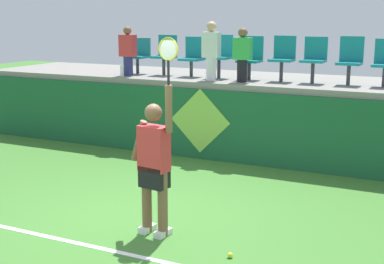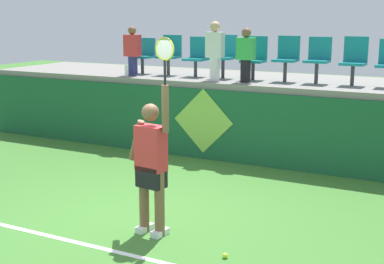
% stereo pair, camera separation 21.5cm
% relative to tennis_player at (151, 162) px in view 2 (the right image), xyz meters
% --- Properties ---
extents(ground_plane, '(40.00, 40.00, 0.00)m').
position_rel_tennis_player_xyz_m(ground_plane, '(-0.42, 0.33, -0.96)').
color(ground_plane, '#3D752D').
extents(court_back_wall, '(12.38, 0.20, 1.39)m').
position_rel_tennis_player_xyz_m(court_back_wall, '(-0.42, 3.78, -0.27)').
color(court_back_wall, '#195633').
rests_on(court_back_wall, ground_plane).
extents(spectator_platform, '(12.38, 2.50, 0.12)m').
position_rel_tennis_player_xyz_m(spectator_platform, '(-0.42, 4.98, 0.48)').
color(spectator_platform, gray).
rests_on(spectator_platform, court_back_wall).
extents(court_baseline_stripe, '(11.14, 0.08, 0.01)m').
position_rel_tennis_player_xyz_m(court_baseline_stripe, '(-0.42, -0.69, -0.96)').
color(court_baseline_stripe, white).
rests_on(court_baseline_stripe, ground_plane).
extents(tennis_player, '(0.75, 0.31, 2.54)m').
position_rel_tennis_player_xyz_m(tennis_player, '(0.00, 0.00, 0.00)').
color(tennis_player, white).
rests_on(tennis_player, ground_plane).
extents(tennis_ball, '(0.07, 0.07, 0.07)m').
position_rel_tennis_player_xyz_m(tennis_ball, '(1.14, -0.24, -0.93)').
color(tennis_ball, '#D1E533').
rests_on(tennis_ball, ground_plane).
extents(water_bottle, '(0.07, 0.07, 0.24)m').
position_rel_tennis_player_xyz_m(water_bottle, '(-3.02, 3.93, 0.66)').
color(water_bottle, white).
rests_on(water_bottle, spectator_platform).
extents(stadium_chair_0, '(0.44, 0.42, 0.78)m').
position_rel_tennis_player_xyz_m(stadium_chair_0, '(-3.02, 4.65, 0.98)').
color(stadium_chair_0, '#38383D').
rests_on(stadium_chair_0, spectator_platform).
extents(stadium_chair_1, '(0.44, 0.42, 0.86)m').
position_rel_tennis_player_xyz_m(stadium_chair_1, '(-2.36, 4.65, 1.02)').
color(stadium_chair_1, '#38383D').
rests_on(stadium_chair_1, spectator_platform).
extents(stadium_chair_2, '(0.44, 0.42, 0.83)m').
position_rel_tennis_player_xyz_m(stadium_chair_2, '(-1.70, 4.65, 0.99)').
color(stadium_chair_2, '#38383D').
rests_on(stadium_chair_2, spectator_platform).
extents(stadium_chair_3, '(0.44, 0.42, 0.88)m').
position_rel_tennis_player_xyz_m(stadium_chair_3, '(-1.07, 4.65, 1.04)').
color(stadium_chair_3, '#38383D').
rests_on(stadium_chair_3, spectator_platform).
extents(stadium_chair_4, '(0.44, 0.42, 0.87)m').
position_rel_tennis_player_xyz_m(stadium_chair_4, '(-0.41, 4.66, 1.01)').
color(stadium_chair_4, '#38383D').
rests_on(stadium_chair_4, spectator_platform).
extents(stadium_chair_5, '(0.44, 0.42, 0.88)m').
position_rel_tennis_player_xyz_m(stadium_chair_5, '(0.26, 4.65, 1.04)').
color(stadium_chair_5, '#38383D').
rests_on(stadium_chair_5, spectator_platform).
extents(stadium_chair_6, '(0.44, 0.42, 0.88)m').
position_rel_tennis_player_xyz_m(stadium_chair_6, '(0.88, 4.65, 1.04)').
color(stadium_chair_6, '#38383D').
rests_on(stadium_chair_6, spectator_platform).
extents(stadium_chair_7, '(0.44, 0.42, 0.89)m').
position_rel_tennis_player_xyz_m(stadium_chair_7, '(1.55, 4.66, 1.04)').
color(stadium_chair_7, '#38383D').
rests_on(stadium_chair_7, spectator_platform).
extents(spectator_0, '(0.34, 0.20, 1.04)m').
position_rel_tennis_player_xyz_m(spectator_0, '(-3.02, 4.19, 1.08)').
color(spectator_0, navy).
rests_on(spectator_0, spectator_platform).
extents(spectator_1, '(0.34, 0.21, 1.16)m').
position_rel_tennis_player_xyz_m(spectator_1, '(-1.07, 4.18, 1.16)').
color(spectator_1, white).
rests_on(spectator_1, spectator_platform).
extents(spectator_2, '(0.34, 0.20, 1.04)m').
position_rel_tennis_player_xyz_m(spectator_2, '(-0.41, 4.17, 1.08)').
color(spectator_2, black).
rests_on(spectator_2, spectator_platform).
extents(wall_signage_mount, '(1.27, 0.01, 1.40)m').
position_rel_tennis_player_xyz_m(wall_signage_mount, '(-1.07, 3.67, -0.96)').
color(wall_signage_mount, '#195633').
rests_on(wall_signage_mount, ground_plane).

